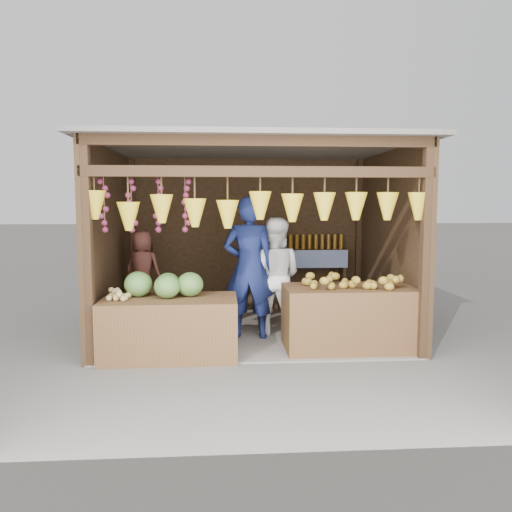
{
  "coord_description": "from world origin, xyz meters",
  "views": [
    {
      "loc": [
        -0.43,
        -7.09,
        1.84
      ],
      "look_at": [
        0.04,
        -0.1,
        1.11
      ],
      "focal_mm": 35.0,
      "sensor_mm": 36.0,
      "label": 1
    }
  ],
  "objects_px": {
    "counter_left": "(170,327)",
    "vendor_seated": "(143,270)",
    "woman_standing": "(274,276)",
    "counter_right": "(348,318)",
    "man_standing": "(249,268)"
  },
  "relations": [
    {
      "from": "man_standing",
      "to": "counter_right",
      "type": "bearing_deg",
      "value": 163.9
    },
    {
      "from": "counter_left",
      "to": "woman_standing",
      "type": "distance_m",
      "value": 1.72
    },
    {
      "from": "vendor_seated",
      "to": "woman_standing",
      "type": "bearing_deg",
      "value": -170.39
    },
    {
      "from": "man_standing",
      "to": "vendor_seated",
      "type": "relative_size",
      "value": 1.7
    },
    {
      "from": "man_standing",
      "to": "vendor_seated",
      "type": "height_order",
      "value": "man_standing"
    },
    {
      "from": "counter_right",
      "to": "vendor_seated",
      "type": "relative_size",
      "value": 1.41
    },
    {
      "from": "counter_left",
      "to": "woman_standing",
      "type": "bearing_deg",
      "value": 35.1
    },
    {
      "from": "counter_right",
      "to": "counter_left",
      "type": "bearing_deg",
      "value": -175.86
    },
    {
      "from": "woman_standing",
      "to": "vendor_seated",
      "type": "relative_size",
      "value": 1.44
    },
    {
      "from": "counter_right",
      "to": "woman_standing",
      "type": "bearing_deg",
      "value": 137.61
    },
    {
      "from": "counter_left",
      "to": "counter_right",
      "type": "xyz_separation_m",
      "value": [
        2.22,
        0.16,
        0.04
      ]
    },
    {
      "from": "counter_left",
      "to": "counter_right",
      "type": "relative_size",
      "value": 0.99
    },
    {
      "from": "counter_left",
      "to": "vendor_seated",
      "type": "distance_m",
      "value": 1.5
    },
    {
      "from": "woman_standing",
      "to": "counter_right",
      "type": "bearing_deg",
      "value": 154.12
    },
    {
      "from": "counter_right",
      "to": "man_standing",
      "type": "bearing_deg",
      "value": 153.66
    }
  ]
}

